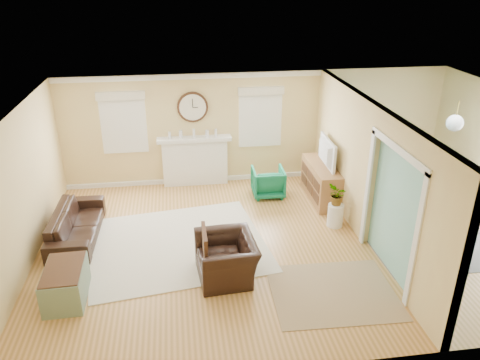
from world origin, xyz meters
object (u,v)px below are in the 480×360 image
(dining_table, at_px, (422,215))
(sofa, at_px, (76,224))
(credenza, at_px, (321,182))
(green_chair, at_px, (268,182))
(eames_chair, at_px, (227,258))

(dining_table, bearing_deg, sofa, 93.78)
(credenza, bearing_deg, sofa, -169.04)
(green_chair, relative_size, dining_table, 0.37)
(eames_chair, distance_m, green_chair, 3.17)
(eames_chair, height_order, dining_table, eames_chair)
(dining_table, bearing_deg, credenza, 52.19)
(sofa, bearing_deg, dining_table, -94.49)
(sofa, bearing_deg, green_chair, -70.51)
(sofa, height_order, green_chair, green_chair)
(sofa, height_order, credenza, credenza)
(sofa, distance_m, dining_table, 6.62)
(sofa, xyz_separation_m, credenza, (5.07, 0.98, 0.11))
(eames_chair, xyz_separation_m, credenza, (2.40, 2.59, 0.05))
(sofa, height_order, eames_chair, eames_chair)
(green_chair, bearing_deg, credenza, 165.49)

